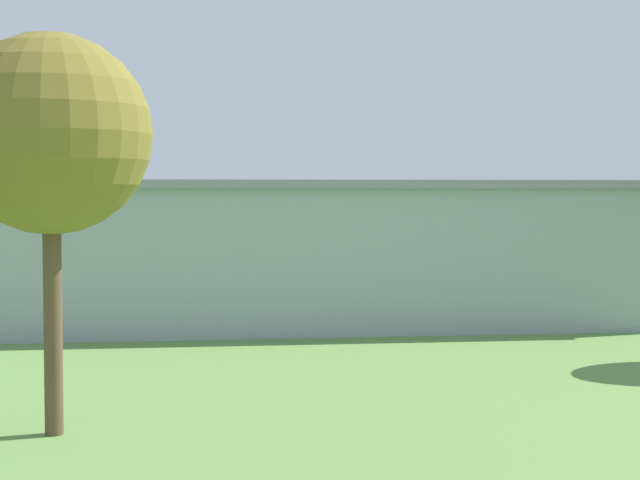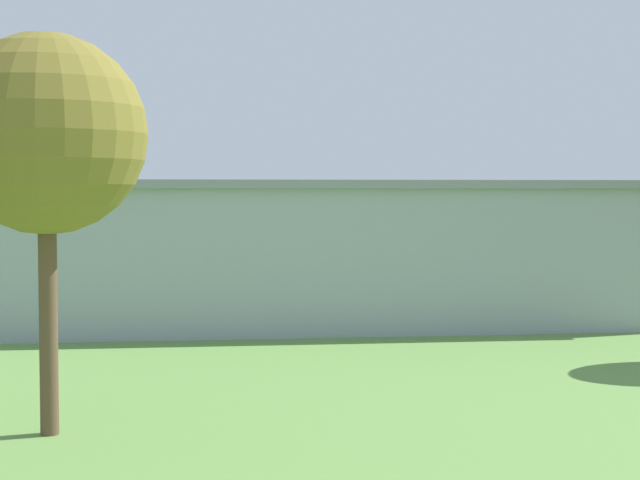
% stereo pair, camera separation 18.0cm
% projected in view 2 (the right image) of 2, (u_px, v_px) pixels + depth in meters
% --- Properties ---
extents(ground_plane, '(400.00, 400.00, 0.00)m').
position_uv_depth(ground_plane, '(307.00, 265.00, 81.99)').
color(ground_plane, '#608C42').
extents(hangar, '(31.71, 14.04, 6.57)m').
position_uv_depth(hangar, '(321.00, 251.00, 46.62)').
color(hangar, '#99A3AD').
rests_on(hangar, ground_plane).
extents(biplane, '(8.12, 7.68, 3.56)m').
position_uv_depth(biplane, '(329.00, 225.00, 82.70)').
color(biplane, yellow).
extents(car_black, '(2.60, 4.30, 1.55)m').
position_uv_depth(car_black, '(489.00, 274.00, 63.12)').
color(car_black, black).
rests_on(car_black, ground_plane).
extents(car_yellow, '(2.57, 4.85, 1.68)m').
position_uv_depth(car_yellow, '(22.00, 281.00, 57.76)').
color(car_yellow, gold).
rests_on(car_yellow, ground_plane).
extents(person_near_hangar_door, '(0.42, 0.42, 1.63)m').
position_uv_depth(person_near_hangar_door, '(160.00, 276.00, 61.95)').
color(person_near_hangar_door, navy).
rests_on(person_near_hangar_door, ground_plane).
extents(person_walking_on_apron, '(0.49, 0.49, 1.56)m').
position_uv_depth(person_walking_on_apron, '(438.00, 275.00, 62.78)').
color(person_walking_on_apron, '#33723F').
rests_on(person_walking_on_apron, ground_plane).
extents(person_at_fence_line, '(0.40, 0.40, 1.72)m').
position_uv_depth(person_at_fence_line, '(515.00, 278.00, 59.38)').
color(person_at_fence_line, orange).
rests_on(person_at_fence_line, ground_plane).
extents(tree_behind_hangar_right, '(4.99, 4.99, 9.99)m').
position_uv_depth(tree_behind_hangar_right, '(46.00, 136.00, 24.30)').
color(tree_behind_hangar_right, brown).
rests_on(tree_behind_hangar_right, ground_plane).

